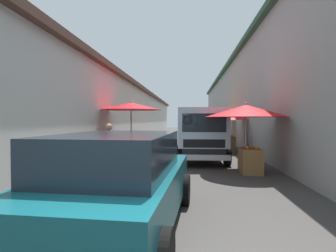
{
  "coord_description": "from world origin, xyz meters",
  "views": [
    {
      "loc": [
        -1.89,
        -0.3,
        1.65
      ],
      "look_at": [
        7.58,
        0.45,
        1.44
      ],
      "focal_mm": 28.95,
      "sensor_mm": 36.0,
      "label": 1
    }
  ],
  "objects_px": {
    "hatchback_car": "(119,181)",
    "vendor_by_crates": "(109,145)",
    "fruit_stall_mid_lane": "(213,119)",
    "fruit_stall_near_left": "(246,118)",
    "vendor_in_shade": "(206,133)",
    "delivery_truck": "(202,136)",
    "fruit_stall_far_left": "(132,113)",
    "fruit_stall_near_right": "(227,118)"
  },
  "relations": [
    {
      "from": "fruit_stall_near_left",
      "to": "delivery_truck",
      "type": "height_order",
      "value": "fruit_stall_near_left"
    },
    {
      "from": "fruit_stall_near_left",
      "to": "vendor_in_shade",
      "type": "xyz_separation_m",
      "value": [
        4.56,
        1.01,
        -0.72
      ]
    },
    {
      "from": "fruit_stall_near_left",
      "to": "hatchback_car",
      "type": "height_order",
      "value": "fruit_stall_near_left"
    },
    {
      "from": "fruit_stall_near_left",
      "to": "delivery_truck",
      "type": "xyz_separation_m",
      "value": [
        1.86,
        1.31,
        -0.68
      ]
    },
    {
      "from": "fruit_stall_near_right",
      "to": "fruit_stall_near_left",
      "type": "height_order",
      "value": "fruit_stall_near_left"
    },
    {
      "from": "fruit_stall_near_left",
      "to": "hatchback_car",
      "type": "bearing_deg",
      "value": 149.22
    },
    {
      "from": "fruit_stall_near_left",
      "to": "hatchback_car",
      "type": "relative_size",
      "value": 0.64
    },
    {
      "from": "fruit_stall_far_left",
      "to": "fruit_stall_near_left",
      "type": "distance_m",
      "value": 4.74
    },
    {
      "from": "fruit_stall_mid_lane",
      "to": "fruit_stall_near_right",
      "type": "bearing_deg",
      "value": -173.74
    },
    {
      "from": "hatchback_car",
      "to": "delivery_truck",
      "type": "xyz_separation_m",
      "value": [
        6.61,
        -1.52,
        0.3
      ]
    },
    {
      "from": "delivery_truck",
      "to": "vendor_in_shade",
      "type": "height_order",
      "value": "delivery_truck"
    },
    {
      "from": "fruit_stall_near_left",
      "to": "vendor_by_crates",
      "type": "height_order",
      "value": "fruit_stall_near_left"
    },
    {
      "from": "fruit_stall_near_right",
      "to": "fruit_stall_near_left",
      "type": "bearing_deg",
      "value": 178.41
    },
    {
      "from": "fruit_stall_near_right",
      "to": "fruit_stall_far_left",
      "type": "bearing_deg",
      "value": 128.65
    },
    {
      "from": "fruit_stall_far_left",
      "to": "fruit_stall_mid_lane",
      "type": "bearing_deg",
      "value": -28.37
    },
    {
      "from": "vendor_by_crates",
      "to": "vendor_in_shade",
      "type": "relative_size",
      "value": 0.91
    },
    {
      "from": "fruit_stall_near_right",
      "to": "vendor_by_crates",
      "type": "bearing_deg",
      "value": 145.7
    },
    {
      "from": "delivery_truck",
      "to": "fruit_stall_mid_lane",
      "type": "bearing_deg",
      "value": -7.85
    },
    {
      "from": "hatchback_car",
      "to": "vendor_by_crates",
      "type": "relative_size",
      "value": 2.6
    },
    {
      "from": "fruit_stall_mid_lane",
      "to": "fruit_stall_near_left",
      "type": "xyz_separation_m",
      "value": [
        -9.5,
        -0.26,
        0.03
      ]
    },
    {
      "from": "fruit_stall_mid_lane",
      "to": "fruit_stall_near_left",
      "type": "distance_m",
      "value": 9.5
    },
    {
      "from": "fruit_stall_far_left",
      "to": "fruit_stall_near_left",
      "type": "xyz_separation_m",
      "value": [
        -2.27,
        -4.16,
        -0.2
      ]
    },
    {
      "from": "delivery_truck",
      "to": "vendor_in_shade",
      "type": "relative_size",
      "value": 2.9
    },
    {
      "from": "vendor_by_crates",
      "to": "fruit_stall_near_left",
      "type": "bearing_deg",
      "value": -80.73
    },
    {
      "from": "delivery_truck",
      "to": "fruit_stall_near_right",
      "type": "bearing_deg",
      "value": -20.78
    },
    {
      "from": "fruit_stall_far_left",
      "to": "delivery_truck",
      "type": "distance_m",
      "value": 3.01
    },
    {
      "from": "vendor_in_shade",
      "to": "vendor_by_crates",
      "type": "bearing_deg",
      "value": 148.53
    },
    {
      "from": "delivery_truck",
      "to": "hatchback_car",
      "type": "bearing_deg",
      "value": 167.04
    },
    {
      "from": "hatchback_car",
      "to": "vendor_in_shade",
      "type": "xyz_separation_m",
      "value": [
        9.31,
        -1.83,
        0.25
      ]
    },
    {
      "from": "vendor_by_crates",
      "to": "vendor_in_shade",
      "type": "height_order",
      "value": "vendor_in_shade"
    },
    {
      "from": "fruit_stall_near_right",
      "to": "fruit_stall_mid_lane",
      "type": "bearing_deg",
      "value": 6.26
    },
    {
      "from": "hatchback_car",
      "to": "vendor_by_crates",
      "type": "height_order",
      "value": "vendor_by_crates"
    },
    {
      "from": "vendor_by_crates",
      "to": "fruit_stall_mid_lane",
      "type": "bearing_deg",
      "value": -21.24
    },
    {
      "from": "fruit_stall_mid_lane",
      "to": "hatchback_car",
      "type": "xyz_separation_m",
      "value": [
        -14.25,
        2.58,
        -0.95
      ]
    },
    {
      "from": "hatchback_car",
      "to": "vendor_in_shade",
      "type": "relative_size",
      "value": 2.36
    },
    {
      "from": "fruit_stall_mid_lane",
      "to": "fruit_stall_near_left",
      "type": "relative_size",
      "value": 1.09
    },
    {
      "from": "fruit_stall_near_right",
      "to": "fruit_stall_near_left",
      "type": "xyz_separation_m",
      "value": [
        -5.73,
        0.16,
        -0.02
      ]
    },
    {
      "from": "fruit_stall_near_left",
      "to": "vendor_in_shade",
      "type": "relative_size",
      "value": 1.51
    },
    {
      "from": "fruit_stall_near_right",
      "to": "hatchback_car",
      "type": "xyz_separation_m",
      "value": [
        -10.48,
        2.99,
        -1.0
      ]
    },
    {
      "from": "fruit_stall_far_left",
      "to": "vendor_in_shade",
      "type": "xyz_separation_m",
      "value": [
        2.28,
        -3.15,
        -0.92
      ]
    },
    {
      "from": "fruit_stall_near_left",
      "to": "hatchback_car",
      "type": "xyz_separation_m",
      "value": [
        -4.75,
        2.83,
        -0.98
      ]
    },
    {
      "from": "fruit_stall_mid_lane",
      "to": "hatchback_car",
      "type": "bearing_deg",
      "value": 169.76
    }
  ]
}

